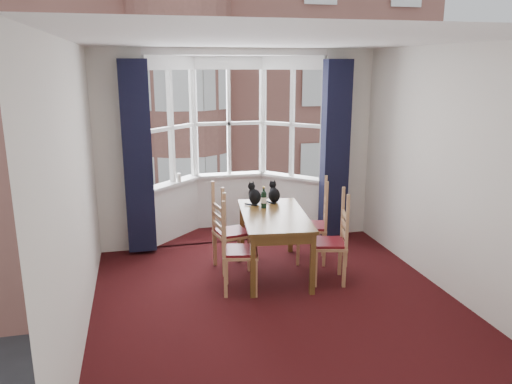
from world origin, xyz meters
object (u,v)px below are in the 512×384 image
object	(u,v)px
chair_left_far	(225,234)
chair_right_far	(318,227)
cat_right	(274,194)
candle_tall	(179,177)
wine_bottle	(264,199)
chair_right_near	(336,244)
cat_left	(254,196)
chair_left_near	(232,253)
dining_table	(274,221)

from	to	relation	value
chair_left_far	chair_right_far	bearing A→B (deg)	-0.28
cat_right	candle_tall	distance (m)	1.60
chair_right_far	wine_bottle	world-z (taller)	wine_bottle
chair_left_far	chair_right_near	bearing A→B (deg)	-28.04
cat_right	chair_right_far	bearing A→B (deg)	-30.92
chair_left_far	chair_right_far	size ratio (longest dim) A/B	1.00
chair_left_far	cat_right	size ratio (longest dim) A/B	3.07
cat_left	chair_left_far	bearing A→B (deg)	-148.81
chair_left_far	cat_right	world-z (taller)	cat_right
chair_left_far	wine_bottle	world-z (taller)	wine_bottle
chair_right_far	cat_left	xyz separation A→B (m)	(-0.81, 0.28, 0.42)
chair_left_near	candle_tall	xyz separation A→B (m)	(-0.42, 2.03, 0.46)
chair_left_far	chair_right_near	size ratio (longest dim) A/B	1.00
chair_left_near	chair_right_far	xyz separation A→B (m)	(1.28, 0.64, 0.00)
chair_right_far	dining_table	bearing A→B (deg)	-161.67
cat_right	candle_tall	world-z (taller)	cat_right
wine_bottle	chair_left_far	bearing A→B (deg)	-172.79
chair_right_far	chair_right_near	bearing A→B (deg)	-91.10
chair_right_far	cat_right	world-z (taller)	cat_right
chair_right_far	candle_tall	world-z (taller)	candle_tall
chair_left_near	cat_right	size ratio (longest dim) A/B	3.07
chair_right_near	candle_tall	bearing A→B (deg)	129.50
dining_table	wine_bottle	distance (m)	0.37
chair_left_far	candle_tall	xyz separation A→B (m)	(-0.45, 1.39, 0.46)
cat_left	wine_bottle	xyz separation A→B (m)	(0.08, -0.21, 0.01)
chair_right_near	cat_right	distance (m)	1.18
chair_left_near	chair_left_far	distance (m)	0.65
chair_right_far	cat_left	bearing A→B (deg)	160.97
cat_left	cat_right	distance (m)	0.28
chair_left_near	cat_left	distance (m)	1.11
wine_bottle	chair_left_near	bearing A→B (deg)	-127.79
chair_left_near	chair_right_near	world-z (taller)	same
wine_bottle	dining_table	bearing A→B (deg)	-78.96
chair_right_far	wine_bottle	distance (m)	0.85
chair_right_near	dining_table	bearing A→B (deg)	146.79
chair_right_near	chair_right_far	distance (m)	0.66
dining_table	candle_tall	world-z (taller)	candle_tall
chair_right_far	wine_bottle	bearing A→B (deg)	174.35
wine_bottle	candle_tall	world-z (taller)	wine_bottle
chair_left_near	chair_left_far	world-z (taller)	same
chair_left_far	cat_right	bearing A→B (deg)	23.05
wine_bottle	candle_tall	xyz separation A→B (m)	(-0.97, 1.32, 0.04)
chair_left_far	cat_left	distance (m)	0.67
dining_table	cat_right	world-z (taller)	cat_right
chair_left_near	wine_bottle	size ratio (longest dim) A/B	3.25
chair_right_far	cat_left	distance (m)	0.95
dining_table	chair_right_near	xyz separation A→B (m)	(0.66, -0.43, -0.21)
chair_left_far	cat_right	xyz separation A→B (m)	(0.73, 0.31, 0.41)
candle_tall	chair_left_far	bearing A→B (deg)	-72.19
cat_left	wine_bottle	bearing A→B (deg)	-69.94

